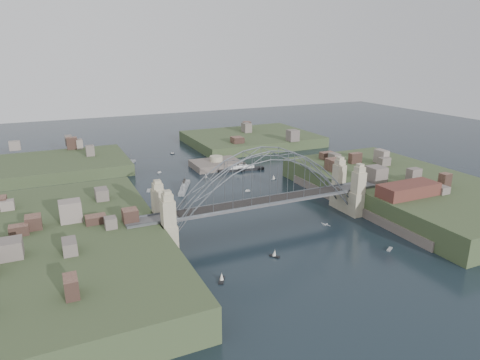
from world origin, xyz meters
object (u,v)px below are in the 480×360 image
(naval_cruiser_far, at_px, (129,164))
(ocean_liner, at_px, (241,169))
(fort_island, at_px, (216,168))
(wharf_shed, at_px, (408,190))
(bridge, at_px, (265,189))
(naval_cruiser_near, at_px, (184,187))

(naval_cruiser_far, relative_size, ocean_liner, 0.61)
(fort_island, distance_m, wharf_shed, 90.48)
(bridge, distance_m, wharf_shed, 46.23)
(bridge, height_order, wharf_shed, bridge)
(fort_island, xyz_separation_m, ocean_liner, (8.18, -9.90, 1.15))
(wharf_shed, bearing_deg, bridge, 162.35)
(naval_cruiser_far, bearing_deg, wharf_shed, -56.84)
(wharf_shed, height_order, naval_cruiser_far, wharf_shed)
(fort_island, xyz_separation_m, wharf_shed, (32.00, -84.00, 10.34))
(naval_cruiser_far, xyz_separation_m, ocean_liner, (44.58, -30.58, 0.07))
(naval_cruiser_near, xyz_separation_m, ocean_liner, (31.51, 14.60, -0.01))
(fort_island, xyz_separation_m, naval_cruiser_near, (-23.34, -24.50, 1.16))
(wharf_shed, xyz_separation_m, naval_cruiser_near, (-55.34, 59.50, -9.18))
(bridge, xyz_separation_m, fort_island, (12.00, 70.00, -12.66))
(ocean_liner, bearing_deg, bridge, -108.56)
(naval_cruiser_near, bearing_deg, naval_cruiser_far, 106.14)
(bridge, relative_size, naval_cruiser_near, 4.97)
(naval_cruiser_near, relative_size, ocean_liner, 0.79)
(fort_island, bearing_deg, wharf_shed, -69.15)
(wharf_shed, bearing_deg, naval_cruiser_far, 123.16)
(wharf_shed, xyz_separation_m, ocean_liner, (-23.82, 74.10, -9.19))
(bridge, relative_size, fort_island, 3.82)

